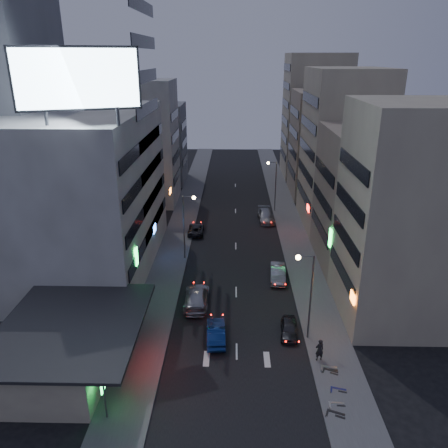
{
  "coord_description": "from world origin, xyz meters",
  "views": [
    {
      "loc": [
        -0.39,
        -26.64,
        23.4
      ],
      "look_at": [
        -1.38,
        17.74,
        6.29
      ],
      "focal_mm": 35.0,
      "sensor_mm": 36.0,
      "label": 1
    }
  ],
  "objects_px": {
    "parked_car_right_near": "(289,328)",
    "scooter_blue": "(347,383)",
    "scooter_silver_a": "(345,397)",
    "scooter_silver_b": "(338,361)",
    "parked_car_right_far": "(266,216)",
    "parked_car_right_mid": "(278,273)",
    "road_car_silver": "(197,297)",
    "person": "(319,350)",
    "scooter_black_a": "(347,408)",
    "parked_car_left": "(196,229)",
    "road_car_blue": "(216,332)",
    "scooter_black_b": "(340,366)"
  },
  "relations": [
    {
      "from": "parked_car_right_near",
      "to": "person",
      "type": "relative_size",
      "value": 1.91
    },
    {
      "from": "parked_car_right_far",
      "to": "scooter_silver_a",
      "type": "distance_m",
      "value": 37.45
    },
    {
      "from": "road_car_blue",
      "to": "parked_car_right_far",
      "type": "bearing_deg",
      "value": -105.19
    },
    {
      "from": "parked_car_right_far",
      "to": "road_car_silver",
      "type": "height_order",
      "value": "road_car_silver"
    },
    {
      "from": "parked_car_right_near",
      "to": "scooter_silver_a",
      "type": "distance_m",
      "value": 8.84
    },
    {
      "from": "parked_car_left",
      "to": "road_car_blue",
      "type": "height_order",
      "value": "road_car_blue"
    },
    {
      "from": "road_car_blue",
      "to": "person",
      "type": "height_order",
      "value": "person"
    },
    {
      "from": "person",
      "to": "scooter_black_a",
      "type": "distance_m",
      "value": 5.89
    },
    {
      "from": "scooter_black_a",
      "to": "parked_car_right_mid",
      "type": "bearing_deg",
      "value": 30.36
    },
    {
      "from": "parked_car_right_mid",
      "to": "road_car_silver",
      "type": "distance_m",
      "value": 10.24
    },
    {
      "from": "parked_car_right_near",
      "to": "scooter_blue",
      "type": "distance_m",
      "value": 7.81
    },
    {
      "from": "parked_car_right_mid",
      "to": "scooter_blue",
      "type": "height_order",
      "value": "parked_car_right_mid"
    },
    {
      "from": "scooter_black_a",
      "to": "parked_car_left",
      "type": "bearing_deg",
      "value": 43.69
    },
    {
      "from": "parked_car_right_mid",
      "to": "road_car_silver",
      "type": "relative_size",
      "value": 0.79
    },
    {
      "from": "scooter_black_b",
      "to": "scooter_black_a",
      "type": "bearing_deg",
      "value": -161.55
    },
    {
      "from": "scooter_silver_a",
      "to": "scooter_black_a",
      "type": "bearing_deg",
      "value": 175.56
    },
    {
      "from": "parked_car_right_mid",
      "to": "scooter_black_a",
      "type": "distance_m",
      "value": 20.04
    },
    {
      "from": "parked_car_right_far",
      "to": "scooter_silver_a",
      "type": "xyz_separation_m",
      "value": [
        3.13,
        -37.32,
        -0.17
      ]
    },
    {
      "from": "parked_car_right_far",
      "to": "scooter_black_b",
      "type": "bearing_deg",
      "value": -87.77
    },
    {
      "from": "parked_car_left",
      "to": "road_car_blue",
      "type": "distance_m",
      "value": 24.91
    },
    {
      "from": "scooter_black_b",
      "to": "parked_car_right_mid",
      "type": "bearing_deg",
      "value": 37.34
    },
    {
      "from": "parked_car_right_near",
      "to": "road_car_silver",
      "type": "xyz_separation_m",
      "value": [
        -8.69,
        4.91,
        0.22
      ]
    },
    {
      "from": "parked_car_right_far",
      "to": "road_car_silver",
      "type": "xyz_separation_m",
      "value": [
        -8.59,
        -24.1,
        0.05
      ]
    },
    {
      "from": "parked_car_right_near",
      "to": "scooter_black_a",
      "type": "relative_size",
      "value": 1.97
    },
    {
      "from": "parked_car_right_near",
      "to": "person",
      "type": "bearing_deg",
      "value": -55.15
    },
    {
      "from": "parked_car_right_far",
      "to": "scooter_black_a",
      "type": "distance_m",
      "value": 38.56
    },
    {
      "from": "parked_car_right_far",
      "to": "parked_car_right_mid",
      "type": "bearing_deg",
      "value": -93.4
    },
    {
      "from": "road_car_silver",
      "to": "scooter_blue",
      "type": "relative_size",
      "value": 3.4
    },
    {
      "from": "scooter_black_a",
      "to": "scooter_blue",
      "type": "xyz_separation_m",
      "value": [
        0.66,
        2.46,
        -0.05
      ]
    },
    {
      "from": "parked_car_left",
      "to": "scooter_blue",
      "type": "relative_size",
      "value": 2.66
    },
    {
      "from": "person",
      "to": "scooter_silver_b",
      "type": "height_order",
      "value": "person"
    },
    {
      "from": "parked_car_right_far",
      "to": "scooter_silver_b",
      "type": "height_order",
      "value": "parked_car_right_far"
    },
    {
      "from": "parked_car_left",
      "to": "scooter_blue",
      "type": "bearing_deg",
      "value": 113.38
    },
    {
      "from": "scooter_black_a",
      "to": "scooter_silver_a",
      "type": "distance_m",
      "value": 1.14
    },
    {
      "from": "scooter_black_b",
      "to": "scooter_blue",
      "type": "bearing_deg",
      "value": -150.2
    },
    {
      "from": "person",
      "to": "scooter_blue",
      "type": "bearing_deg",
      "value": 99.03
    },
    {
      "from": "parked_car_right_far",
      "to": "scooter_silver_a",
      "type": "height_order",
      "value": "parked_car_right_far"
    },
    {
      "from": "scooter_blue",
      "to": "scooter_black_b",
      "type": "xyz_separation_m",
      "value": [
        -0.16,
        1.91,
        0.01
      ]
    },
    {
      "from": "scooter_blue",
      "to": "parked_car_right_near",
      "type": "bearing_deg",
      "value": 41.24
    },
    {
      "from": "parked_car_right_mid",
      "to": "scooter_black_b",
      "type": "height_order",
      "value": "parked_car_right_mid"
    },
    {
      "from": "scooter_black_a",
      "to": "parked_car_right_near",
      "type": "bearing_deg",
      "value": 38.89
    },
    {
      "from": "scooter_black_a",
      "to": "scooter_black_b",
      "type": "distance_m",
      "value": 4.39
    },
    {
      "from": "parked_car_right_mid",
      "to": "road_car_blue",
      "type": "distance_m",
      "value": 13.03
    },
    {
      "from": "scooter_black_a",
      "to": "scooter_black_b",
      "type": "bearing_deg",
      "value": 15.55
    },
    {
      "from": "parked_car_right_far",
      "to": "scooter_blue",
      "type": "distance_m",
      "value": 36.17
    },
    {
      "from": "road_car_silver",
      "to": "person",
      "type": "xyz_separation_m",
      "value": [
        10.71,
        -8.53,
        0.24
      ]
    },
    {
      "from": "parked_car_right_mid",
      "to": "road_car_silver",
      "type": "height_order",
      "value": "road_car_silver"
    },
    {
      "from": "scooter_silver_a",
      "to": "scooter_silver_b",
      "type": "height_order",
      "value": "scooter_silver_b"
    },
    {
      "from": "person",
      "to": "scooter_blue",
      "type": "height_order",
      "value": "person"
    },
    {
      "from": "road_car_silver",
      "to": "scooter_silver_a",
      "type": "xyz_separation_m",
      "value": [
        11.72,
        -13.22,
        -0.22
      ]
    }
  ]
}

